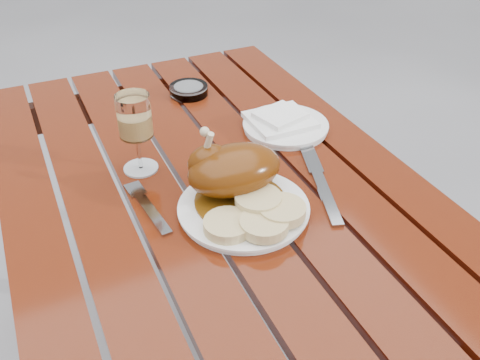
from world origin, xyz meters
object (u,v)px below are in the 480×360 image
Objects in this scene: table at (211,298)px; wine_glass at (137,134)px; dinner_plate at (244,209)px; ashtray at (189,90)px; side_plate at (286,126)px.

wine_glass is at bearing 148.70° from table.
ashtray is at bearing 81.38° from dinner_plate.
table is 7.08× the size of wine_glass.
table is at bearing 96.54° from dinner_plate.
table is at bearing -104.73° from ashtray.
side_plate is at bearing 3.35° from wine_glass.
wine_glass is 1.69× the size of ashtray.
wine_glass is at bearing -126.27° from ashtray.
side_plate is (0.22, 0.24, 0.00)m from dinner_plate.
dinner_plate is 0.27m from wine_glass.
dinner_plate is at bearing -83.46° from table.
wine_glass reaches higher than table.
dinner_plate is 0.33m from side_plate.
dinner_plate is at bearing -132.30° from side_plate.
side_plate is 2.00× the size of ashtray.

